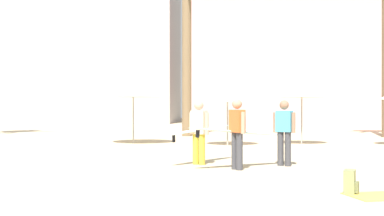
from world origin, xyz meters
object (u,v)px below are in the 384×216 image
at_px(person_mid_right, 237,131).
at_px(person_far_right, 284,130).
at_px(cafe_umbrella_3, 133,92).
at_px(person_near_left, 199,130).
at_px(backpack, 350,182).
at_px(cafe_umbrella_0, 302,91).
at_px(cafe_umbrella_1, 227,97).

xyz_separation_m(person_mid_right, person_far_right, (1.21, 0.76, -0.00)).
relative_size(cafe_umbrella_3, person_near_left, 1.15).
xyz_separation_m(backpack, person_near_left, (-2.93, 4.41, 0.71)).
xyz_separation_m(cafe_umbrella_3, person_far_right, (5.40, -7.57, -1.18)).
bearing_deg(backpack, person_far_right, 117.80).
height_order(cafe_umbrella_0, cafe_umbrella_3, cafe_umbrella_0).
xyz_separation_m(backpack, person_mid_right, (-1.94, 3.41, 0.72)).
relative_size(cafe_umbrella_1, backpack, 5.14).
xyz_separation_m(cafe_umbrella_0, person_far_right, (-1.45, -7.66, -1.22)).
bearing_deg(person_mid_right, cafe_umbrella_3, 83.49).
height_order(backpack, person_near_left, person_near_left).
distance_m(cafe_umbrella_0, person_near_left, 8.36).
height_order(person_mid_right, person_far_right, person_mid_right).
bearing_deg(backpack, person_near_left, 141.47).
bearing_deg(person_near_left, cafe_umbrella_1, 25.51).
xyz_separation_m(cafe_umbrella_3, person_mid_right, (4.19, -8.33, -1.18)).
distance_m(backpack, person_far_right, 4.29).
height_order(cafe_umbrella_3, person_near_left, cafe_umbrella_3).
bearing_deg(cafe_umbrella_3, cafe_umbrella_0, 0.72).
bearing_deg(cafe_umbrella_3, backpack, -62.43).
relative_size(backpack, person_mid_right, 0.17).
bearing_deg(person_near_left, person_far_right, -65.00).
xyz_separation_m(person_near_left, person_far_right, (2.20, -0.24, 0.01)).
height_order(cafe_umbrella_0, backpack, cafe_umbrella_0).
bearing_deg(person_far_right, cafe_umbrella_1, -138.82).
distance_m(cafe_umbrella_1, person_far_right, 7.10).
xyz_separation_m(cafe_umbrella_0, backpack, (-0.72, -11.82, -1.94)).
height_order(cafe_umbrella_1, person_near_left, cafe_umbrella_1).
bearing_deg(person_far_right, cafe_umbrella_0, -162.03).
bearing_deg(person_mid_right, backpack, -93.57).
height_order(cafe_umbrella_1, person_far_right, cafe_umbrella_1).
relative_size(cafe_umbrella_1, person_far_right, 1.29).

